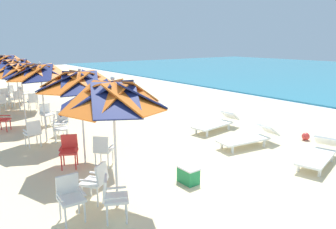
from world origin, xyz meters
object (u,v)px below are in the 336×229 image
Objects in this scene: beach_umbrella_3 at (20,70)px; beach_umbrella_4 at (15,65)px; cooler_box at (188,175)px; beach_ball at (306,136)px; beach_umbrella_2 at (41,73)px; plastic_chair_9 at (1,118)px; plastic_chair_11 at (17,98)px; plastic_chair_12 at (33,101)px; plastic_chair_7 at (58,127)px; plastic_chair_15 at (9,92)px; plastic_chair_14 at (4,96)px; plastic_chair_3 at (103,149)px; sun_lounger_1 at (248,138)px; plastic_chair_0 at (70,195)px; plastic_chair_8 at (47,113)px; plastic_chair_10 at (0,102)px; plastic_chair_13 at (22,93)px; beach_umbrella_1 at (80,81)px; plastic_chair_6 at (33,132)px; plastic_chair_4 at (69,149)px; sun_lounger_0 at (318,154)px; beach_umbrella_0 at (113,97)px; plastic_chair_1 at (96,180)px; beach_umbrella_5 at (5,60)px; plastic_chair_2 at (112,196)px; plastic_chair_5 at (61,121)px.

beach_umbrella_3 is 3.08m from beach_umbrella_4.
beach_ball is at bearing 90.71° from cooler_box.
plastic_chair_9 is (-2.26, -0.96, -1.79)m from beach_umbrella_2.
plastic_chair_11 and plastic_chair_12 have the same top height.
plastic_chair_7 is 1.00× the size of plastic_chair_15.
beach_umbrella_2 is at bearing -127.70° from plastic_chair_7.
beach_umbrella_2 is 3.04× the size of plastic_chair_14.
plastic_chair_3 and plastic_chair_11 have the same top height.
plastic_chair_14 is at bearing -170.77° from beach_umbrella_4.
beach_umbrella_4 is at bearing 9.23° from plastic_chair_14.
plastic_chair_14 is 0.39× the size of sun_lounger_1.
plastic_chair_8 is at bearing 166.82° from plastic_chair_0.
plastic_chair_13 is (-2.15, 1.45, 0.00)m from plastic_chair_10.
plastic_chair_9 is at bearing -9.08° from plastic_chair_10.
beach_umbrella_1 is 3.00× the size of plastic_chair_15.
plastic_chair_13 is at bearing 170.90° from plastic_chair_0.
beach_umbrella_3 is (-2.88, 0.44, 1.69)m from plastic_chair_6.
plastic_chair_4 is 0.33× the size of beach_umbrella_2.
cooler_box is at bearing -109.37° from sun_lounger_0.
beach_umbrella_0 reaches higher than plastic_chair_0.
plastic_chair_8 is 1.73× the size of cooler_box.
plastic_chair_0 reaches higher than beach_ball.
plastic_chair_1 is 0.39× the size of sun_lounger_1.
plastic_chair_1 is at bearing -3.60° from beach_umbrella_5.
beach_umbrella_3 is 1.15× the size of sun_lounger_1.
beach_umbrella_2 is 3.04m from plastic_chair_9.
plastic_chair_2 and plastic_chair_4 have the same top height.
plastic_chair_0 is 0.34× the size of beach_umbrella_3.
plastic_chair_3 is 0.33× the size of beach_umbrella_2.
beach_umbrella_1 is 3.00× the size of plastic_chair_7.
beach_ball is (10.38, 6.12, -0.37)m from plastic_chair_12.
beach_umbrella_3 is 1.88m from plastic_chair_8.
plastic_chair_7 is 1.00× the size of plastic_chair_9.
plastic_chair_13 is at bearing 176.10° from plastic_chair_8.
plastic_chair_6 is 6.83m from plastic_chair_11.
plastic_chair_0 is 7.88m from beach_umbrella_3.
plastic_chair_1 is 0.33× the size of beach_umbrella_1.
plastic_chair_5 is (-0.45, 0.66, -1.79)m from beach_umbrella_2.
plastic_chair_2 is at bearing -4.18° from beach_umbrella_4.
plastic_chair_11 is at bearing 178.88° from plastic_chair_7.
beach_umbrella_5 is at bearing 166.56° from plastic_chair_9.
plastic_chair_1 is 1.00× the size of plastic_chair_6.
plastic_chair_13 is at bearing 169.48° from plastic_chair_6.
plastic_chair_5 is 0.34× the size of beach_umbrella_3.
plastic_chair_12 reaches higher than sun_lounger_1.
plastic_chair_5 is at bearing 1.81° from plastic_chair_11.
plastic_chair_1 is (-0.39, -0.26, -1.76)m from beach_umbrella_0.
beach_umbrella_1 is at bearing -0.76° from beach_umbrella_4.
plastic_chair_9 is 4.00m from beach_umbrella_4.
sun_lounger_1 is (12.53, 4.52, -2.00)m from beach_umbrella_5.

